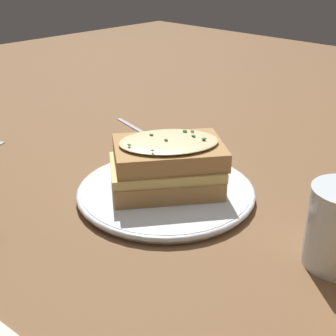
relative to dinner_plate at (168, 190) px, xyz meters
name	(u,v)px	position (x,y,z in m)	size (l,w,h in m)	color
ground_plane	(159,193)	(-0.01, 0.00, -0.01)	(2.40, 2.40, 0.00)	brown
dinner_plate	(168,190)	(0.00, 0.00, 0.00)	(0.25, 0.25, 0.01)	white
sandwich	(168,164)	(0.00, 0.00, 0.04)	(0.17, 0.18, 0.07)	#B2844C
spoon	(153,136)	(-0.17, 0.14, 0.00)	(0.17, 0.06, 0.01)	silver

